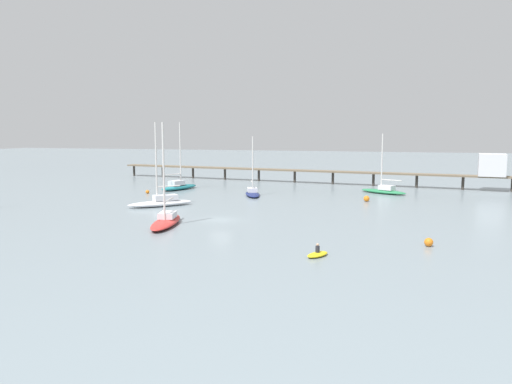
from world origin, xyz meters
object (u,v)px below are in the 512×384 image
at_px(pier, 391,168).
at_px(sailboat_teal, 179,186).
at_px(sailboat_navy, 252,192).
at_px(dinghy_yellow, 317,254).
at_px(sailboat_red, 166,220).
at_px(sailboat_green, 384,190).
at_px(mooring_buoy_outer, 429,242).
at_px(mooring_buoy_near, 147,192).
at_px(sailboat_white, 161,201).
at_px(mooring_buoy_mid, 367,199).

distance_m(pier, sailboat_teal, 39.86).
relative_size(sailboat_navy, dinghy_yellow, 3.57).
bearing_deg(sailboat_red, dinghy_yellow, -26.20).
distance_m(sailboat_green, sailboat_navy, 22.36).
xyz_separation_m(mooring_buoy_outer, mooring_buoy_near, (-43.47, 27.42, -0.09)).
height_order(pier, sailboat_green, sailboat_green).
bearing_deg(pier, sailboat_white, -131.77).
height_order(sailboat_white, sailboat_navy, sailboat_white).
bearing_deg(sailboat_navy, dinghy_yellow, -65.64).
bearing_deg(mooring_buoy_mid, sailboat_teal, 170.03).
relative_size(sailboat_green, sailboat_red, 0.88).
relative_size(pier, dinghy_yellow, 30.06).
relative_size(mooring_buoy_outer, mooring_buoy_near, 1.28).
relative_size(sailboat_green, dinghy_yellow, 3.73).
bearing_deg(mooring_buoy_near, sailboat_green, 16.05).
height_order(mooring_buoy_outer, mooring_buoy_near, mooring_buoy_outer).
xyz_separation_m(sailboat_green, mooring_buoy_near, (-38.41, -11.05, -0.30)).
distance_m(sailboat_navy, mooring_buoy_mid, 18.45).
distance_m(sailboat_teal, mooring_buoy_mid, 33.91).
bearing_deg(sailboat_green, sailboat_red, -122.53).
xyz_separation_m(sailboat_teal, sailboat_navy, (15.04, -4.14, -0.17)).
relative_size(sailboat_teal, dinghy_yellow, 4.47).
height_order(sailboat_navy, dinghy_yellow, sailboat_navy).
bearing_deg(pier, mooring_buoy_outer, -85.21).
height_order(sailboat_green, sailboat_white, sailboat_white).
relative_size(sailboat_green, mooring_buoy_mid, 11.43).
xyz_separation_m(sailboat_green, dinghy_yellow, (-4.21, -44.89, -0.40)).
relative_size(pier, sailboat_navy, 8.41).
bearing_deg(mooring_buoy_outer, pier, 94.79).
xyz_separation_m(sailboat_white, dinghy_yellow, (25.51, -21.72, -0.51)).
xyz_separation_m(sailboat_white, sailboat_red, (6.93, -12.58, -0.09)).
bearing_deg(sailboat_navy, mooring_buoy_near, -172.54).
distance_m(sailboat_navy, sailboat_red, 27.12).
bearing_deg(sailboat_white, mooring_buoy_mid, 24.83).
bearing_deg(sailboat_green, mooring_buoy_mid, -102.03).
relative_size(pier, sailboat_teal, 6.73).
bearing_deg(sailboat_teal, dinghy_yellow, -52.07).
bearing_deg(mooring_buoy_near, mooring_buoy_mid, 0.95).
xyz_separation_m(dinghy_yellow, mooring_buoy_near, (-34.19, 33.84, 0.10)).
height_order(sailboat_green, mooring_buoy_near, sailboat_green).
relative_size(sailboat_navy, sailboat_red, 0.84).
relative_size(sailboat_red, mooring_buoy_near, 18.26).
bearing_deg(sailboat_red, sailboat_white, 118.85).
relative_size(pier, sailboat_red, 7.06).
bearing_deg(sailboat_white, sailboat_green, 37.94).
relative_size(sailboat_green, mooring_buoy_near, 15.99).
distance_m(sailboat_green, sailboat_teal, 35.92).
bearing_deg(mooring_buoy_outer, sailboat_teal, 140.20).
bearing_deg(sailboat_red, sailboat_navy, 85.33).
bearing_deg(dinghy_yellow, sailboat_green, 84.64).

